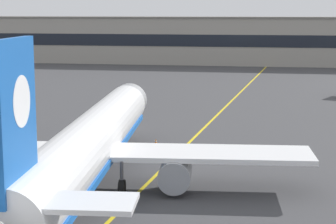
{
  "coord_description": "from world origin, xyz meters",
  "views": [
    {
      "loc": [
        8.11,
        -27.67,
        12.83
      ],
      "look_at": [
        0.43,
        15.59,
        5.45
      ],
      "focal_mm": 64.61,
      "sensor_mm": 36.0,
      "label": 1
    }
  ],
  "objects": [
    {
      "name": "terminal_building",
      "position": [
        -1.22,
        119.71,
        5.71
      ],
      "size": [
        141.58,
        12.4,
        11.41
      ],
      "color": "#9E998E",
      "rests_on": "ground"
    },
    {
      "name": "airliner_foreground",
      "position": [
        -4.86,
        13.09,
        3.37
      ],
      "size": [
        32.32,
        41.52,
        11.65
      ],
      "color": "white",
      "rests_on": "ground"
    },
    {
      "name": "safety_cone_by_nose_gear",
      "position": [
        -3.08,
        28.6,
        0.26
      ],
      "size": [
        0.44,
        0.44,
        0.55
      ],
      "color": "orange",
      "rests_on": "ground"
    },
    {
      "name": "taxiway_centreline",
      "position": [
        0.0,
        30.0,
        0.0
      ],
      "size": [
        13.46,
        179.54,
        0.01
      ],
      "primitive_type": "cube",
      "rotation": [
        0.0,
        0.0,
        -0.07
      ],
      "color": "yellow",
      "rests_on": "ground"
    }
  ]
}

